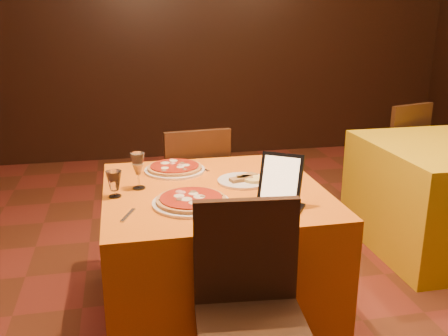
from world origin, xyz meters
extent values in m
cube|color=#5E2D19|center=(0.00, 0.00, -0.01)|extent=(6.00, 7.00, 0.01)
cube|color=black|center=(0.00, 3.50, 1.40)|extent=(6.00, 0.01, 2.80)
cube|color=orange|center=(-0.41, 0.21, 0.38)|extent=(1.10, 1.10, 0.75)
cylinder|color=white|center=(-0.55, 0.01, 0.76)|extent=(0.36, 0.36, 0.01)
cylinder|color=#AD4C23|center=(-0.55, 0.01, 0.77)|extent=(0.33, 0.33, 0.02)
cylinder|color=white|center=(-0.57, 0.53, 0.76)|extent=(0.34, 0.34, 0.01)
cylinder|color=#AD4C23|center=(-0.57, 0.53, 0.77)|extent=(0.31, 0.31, 0.02)
cylinder|color=white|center=(-0.24, 0.27, 0.76)|extent=(0.27, 0.27, 0.01)
cylinder|color=olive|center=(-0.24, 0.27, 0.77)|extent=(0.17, 0.17, 0.02)
cube|color=black|center=(-0.14, -0.07, 0.87)|extent=(0.22, 0.19, 0.24)
cube|color=silver|center=(-0.41, -0.03, 0.75)|extent=(0.07, 0.25, 0.01)
cube|color=#BBBAC1|center=(-0.84, -0.07, 0.75)|extent=(0.07, 0.15, 0.01)
cube|color=silver|center=(-0.41, 0.55, 0.75)|extent=(0.07, 0.14, 0.01)
camera|label=1|loc=(-0.84, -2.14, 1.60)|focal=40.00mm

